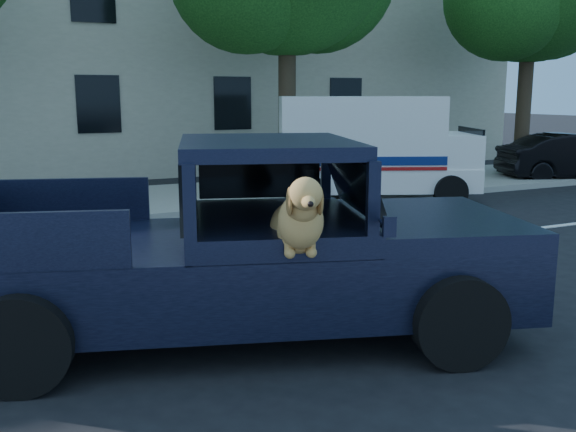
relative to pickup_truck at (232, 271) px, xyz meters
name	(u,v)px	position (x,y,z in m)	size (l,w,h in m)	color
ground	(244,367)	(-0.19, -0.80, -0.69)	(120.00, 120.00, 0.00)	black
far_sidewalk	(90,205)	(-0.19, 8.40, -0.62)	(60.00, 4.00, 0.15)	gray
lane_stripes	(284,259)	(1.81, 2.60, -0.68)	(21.60, 0.14, 0.01)	silver
building_main	(142,31)	(2.81, 15.70, 3.81)	(26.00, 6.00, 9.00)	beige
pickup_truck	(232,271)	(0.00, 0.00, 0.00)	(6.10, 3.82, 2.04)	black
mail_truck	(371,156)	(5.89, 6.55, 0.37)	(4.88, 3.60, 2.43)	silver
parked_sedan	(574,157)	(13.14, 7.09, 0.00)	(4.16, 1.45, 1.37)	black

